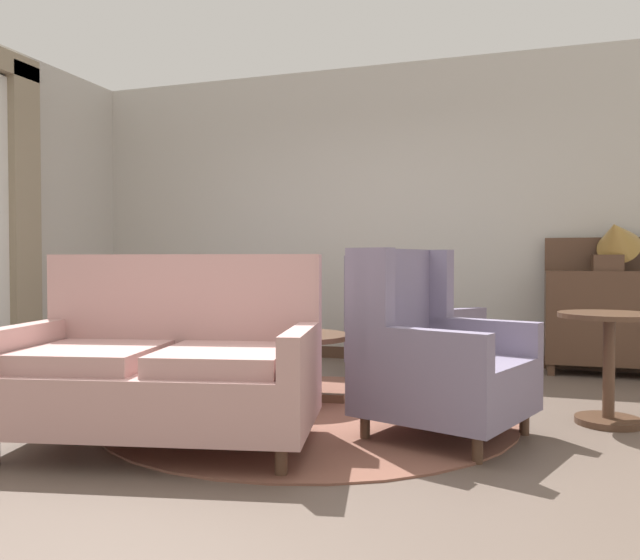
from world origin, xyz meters
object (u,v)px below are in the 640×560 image
Objects in this scene: armchair_foreground_right at (405,330)px; side_table at (609,356)px; armchair_near_window at (227,329)px; gramophone at (615,240)px; coffee_table at (294,348)px; armchair_back_corner at (433,357)px; porcelain_vase at (289,314)px; sideboard at (606,315)px; settee at (165,368)px.

armchair_foreground_right is 1.71× the size of side_table.
armchair_near_window is 1.53m from armchair_foreground_right.
gramophone reaches higher than side_table.
coffee_table is 1.18m from armchair_near_window.
armchair_back_corner is 1.57× the size of side_table.
gramophone is at bearing -116.54° from armchair_foreground_right.
porcelain_vase is at bearing -143.84° from gramophone.
coffee_table is 0.24m from porcelain_vase.
sideboard reaches higher than coffee_table.
settee is 2.64m from side_table.
settee is 1.51× the size of armchair_foreground_right.
armchair_near_window is at bearing 76.10° from armchair_back_corner.
sideboard is at bearing 38.23° from porcelain_vase.
armchair_near_window is 3.42m from gramophone.
armchair_back_corner reaches higher than side_table.
sideboard is (2.28, 1.80, -0.09)m from porcelain_vase.
armchair_back_corner is (1.95, -1.30, 0.03)m from armchair_near_window.
settee is 2.59× the size of side_table.
sideboard is at bearing 39.62° from coffee_table.
armchair_foreground_right is at bearing -151.70° from sideboard.
settee is 1.65× the size of armchair_back_corner.
armchair_near_window reaches higher than porcelain_vase.
porcelain_vase is at bearing 92.72° from armchair_foreground_right.
gramophone is (2.28, 1.75, 0.80)m from coffee_table.
coffee_table is at bearing -179.16° from side_table.
porcelain_vase is at bearing 81.66° from armchair_back_corner.
armchair_back_corner is (1.10, -0.59, -0.17)m from porcelain_vase.
armchair_foreground_right is (0.92, 2.16, 0.02)m from settee.
porcelain_vase is 0.18× the size of settee.
coffee_table is 1.16m from armchair_foreground_right.
armchair_back_corner is 1.58m from armchair_foreground_right.
gramophone is at bearing 81.92° from side_table.
side_table is at bearing -96.10° from sideboard.
porcelain_vase is 1.26m from armchair_back_corner.
porcelain_vase is 0.46× the size of side_table.
porcelain_vase is 1.28m from settee.
armchair_foreground_right reaches higher than armchair_near_window.
sideboard is (2.53, 3.03, 0.11)m from settee.
armchair_near_window is at bearing 139.84° from coffee_table.
settee is 1.45× the size of sideboard.
armchair_back_corner is 0.92× the size of armchair_foreground_right.
side_table is at bearing -175.23° from armchair_foreground_right.
gramophone reaches higher than sideboard.
settee is (-0.30, -1.19, 0.03)m from coffee_table.
armchair_back_corner is (1.05, -0.54, 0.06)m from coffee_table.
armchair_near_window is at bearing 95.51° from settee.
settee is at bearing 105.48° from armchair_foreground_right.
coffee_table is 1.23m from settee.
armchair_foreground_right is (0.67, 0.93, -0.18)m from porcelain_vase.
armchair_near_window is 3.03m from side_table.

